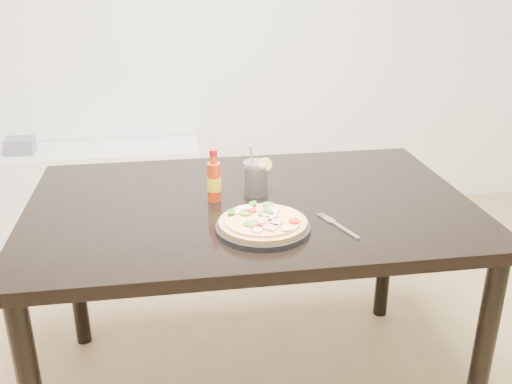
{
  "coord_description": "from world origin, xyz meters",
  "views": [
    {
      "loc": [
        -0.25,
        -1.02,
        1.46
      ],
      "look_at": [
        -0.01,
        0.51,
        0.83
      ],
      "focal_mm": 40.0,
      "sensor_mm": 36.0,
      "label": 1
    }
  ],
  "objects": [
    {
      "name": "fork",
      "position": [
        0.21,
        0.41,
        0.75
      ],
      "size": [
        0.08,
        0.18,
        0.0
      ],
      "rotation": [
        0.0,
        0.0,
        0.35
      ],
      "color": "silver",
      "rests_on": "dining_table"
    },
    {
      "name": "cd_stack",
      "position": [
        -1.05,
        2.05,
        0.54
      ],
      "size": [
        0.14,
        0.12,
        0.08
      ],
      "color": "slate",
      "rests_on": "media_console"
    },
    {
      "name": "media_console",
      "position": [
        -0.8,
        2.07,
        0.25
      ],
      "size": [
        1.4,
        0.34,
        0.5
      ],
      "primitive_type": "cube",
      "color": "white",
      "rests_on": "ground"
    },
    {
      "name": "cola_cup",
      "position": [
        0.01,
        0.69,
        0.8
      ],
      "size": [
        0.09,
        0.08,
        0.17
      ],
      "rotation": [
        0.0,
        0.0,
        -0.1
      ],
      "color": "black",
      "rests_on": "dining_table"
    },
    {
      "name": "hot_sauce_bottle",
      "position": [
        -0.13,
        0.65,
        0.82
      ],
      "size": [
        0.05,
        0.05,
        0.17
      ],
      "rotation": [
        0.0,
        0.0,
        -0.22
      ],
      "color": "red",
      "rests_on": "dining_table"
    },
    {
      "name": "dining_table",
      "position": [
        -0.01,
        0.63,
        0.67
      ],
      "size": [
        1.4,
        0.9,
        0.75
      ],
      "color": "black",
      "rests_on": "ground"
    },
    {
      "name": "pizza",
      "position": [
        -0.01,
        0.41,
        0.78
      ],
      "size": [
        0.25,
        0.25,
        0.03
      ],
      "color": "tan",
      "rests_on": "plate"
    },
    {
      "name": "plate",
      "position": [
        -0.01,
        0.41,
        0.76
      ],
      "size": [
        0.27,
        0.27,
        0.02
      ],
      "primitive_type": "cylinder",
      "color": "black",
      "rests_on": "dining_table"
    }
  ]
}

